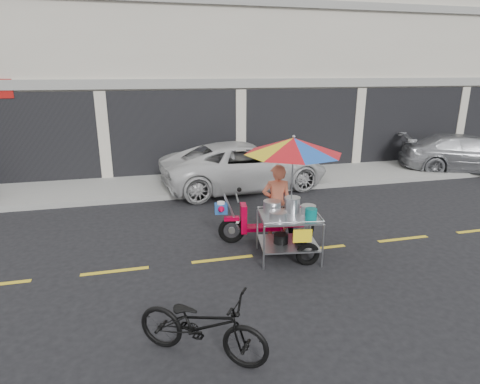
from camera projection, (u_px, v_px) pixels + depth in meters
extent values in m
plane|color=black|center=(318.00, 249.00, 8.23)|extent=(90.00, 90.00, 0.00)
cube|color=gray|center=(248.00, 178.00, 13.31)|extent=(45.00, 3.00, 0.15)
cube|color=beige|center=(217.00, 58.00, 16.81)|extent=(36.00, 8.00, 8.00)
cube|color=black|center=(241.00, 133.00, 13.81)|extent=(35.28, 0.06, 2.90)
cube|color=gray|center=(241.00, 83.00, 13.31)|extent=(36.00, 0.12, 0.30)
cube|color=gray|center=(241.00, 1.00, 12.59)|extent=(36.00, 0.12, 0.25)
cube|color=gold|center=(318.00, 248.00, 8.22)|extent=(42.00, 0.10, 0.01)
imported|color=silver|center=(245.00, 165.00, 12.31)|extent=(5.34, 2.90, 1.42)
imported|color=#94969B|center=(468.00, 154.00, 14.24)|extent=(4.96, 3.53, 1.33)
imported|color=black|center=(202.00, 325.00, 5.00)|extent=(1.80, 1.48, 0.92)
torus|color=black|center=(232.00, 230.00, 8.43)|extent=(0.58, 0.20, 0.57)
torus|color=black|center=(301.00, 228.00, 8.56)|extent=(0.58, 0.20, 0.57)
cylinder|color=#9EA0A5|center=(232.00, 230.00, 8.43)|extent=(0.15, 0.08, 0.14)
cylinder|color=#9EA0A5|center=(301.00, 228.00, 8.56)|extent=(0.15, 0.08, 0.14)
cube|color=#B70027|center=(232.00, 219.00, 8.35)|extent=(0.33, 0.17, 0.08)
cylinder|color=#9EA0A5|center=(232.00, 212.00, 8.31)|extent=(0.37, 0.10, 0.80)
cube|color=#B70027|center=(243.00, 218.00, 8.38)|extent=(0.17, 0.35, 0.60)
cube|color=#B70027|center=(264.00, 228.00, 8.48)|extent=(0.83, 0.40, 0.08)
cube|color=#B70027|center=(286.00, 217.00, 8.45)|extent=(0.78, 0.37, 0.40)
cube|color=black|center=(281.00, 207.00, 8.38)|extent=(0.67, 0.34, 0.10)
cylinder|color=#9EA0A5|center=(237.00, 198.00, 8.23)|extent=(0.12, 0.55, 0.04)
sphere|color=black|center=(239.00, 190.00, 8.39)|extent=(0.10, 0.10, 0.10)
cylinder|color=white|center=(237.00, 221.00, 8.38)|extent=(0.14, 0.14, 0.05)
cube|color=#1F4C96|center=(221.00, 208.00, 8.27)|extent=(0.29, 0.26, 0.20)
cylinder|color=white|center=(221.00, 203.00, 8.23)|extent=(0.18, 0.18, 0.05)
cone|color=#B70027|center=(221.00, 210.00, 8.10)|extent=(0.21, 0.24, 0.18)
torus|color=black|center=(308.00, 254.00, 7.48)|extent=(0.47, 0.17, 0.46)
cylinder|color=#9EA0A5|center=(264.00, 248.00, 7.25)|extent=(0.04, 0.04, 0.84)
cylinder|color=#9EA0A5|center=(257.00, 230.00, 8.10)|extent=(0.04, 0.04, 0.84)
cylinder|color=#9EA0A5|center=(323.00, 246.00, 7.35)|extent=(0.04, 0.04, 0.84)
cylinder|color=#9EA0A5|center=(310.00, 228.00, 8.20)|extent=(0.04, 0.04, 0.84)
cube|color=#9EA0A5|center=(288.00, 243.00, 7.76)|extent=(1.22, 1.05, 0.03)
cube|color=#9EA0A5|center=(289.00, 217.00, 7.60)|extent=(1.22, 1.05, 0.04)
cylinder|color=#9EA0A5|center=(295.00, 222.00, 7.16)|extent=(1.08, 0.19, 0.02)
cylinder|color=#9EA0A5|center=(285.00, 206.00, 8.01)|extent=(1.08, 0.19, 0.02)
cylinder|color=#9EA0A5|center=(261.00, 215.00, 7.54)|extent=(0.16, 0.89, 0.02)
cylinder|color=#9EA0A5|center=(318.00, 213.00, 7.63)|extent=(0.16, 0.89, 0.02)
cylinder|color=#9EA0A5|center=(284.00, 234.00, 8.19)|extent=(0.15, 0.74, 0.04)
cylinder|color=#9EA0A5|center=(285.00, 211.00, 8.04)|extent=(0.15, 0.74, 0.04)
cube|color=yellow|center=(303.00, 236.00, 7.22)|extent=(0.35, 0.07, 0.25)
cylinder|color=#B7B7BC|center=(272.00, 207.00, 7.73)|extent=(0.39, 0.39, 0.22)
cylinder|color=#B7B7BC|center=(292.00, 205.00, 7.77)|extent=(0.35, 0.35, 0.28)
cylinder|color=#B7B7BC|center=(308.00, 210.00, 7.65)|extent=(0.32, 0.32, 0.16)
cylinder|color=#B7B7BC|center=(278.00, 216.00, 7.38)|extent=(0.38, 0.38, 0.14)
cylinder|color=#076A68|center=(311.00, 214.00, 7.36)|extent=(0.25, 0.25, 0.22)
cylinder|color=black|center=(281.00, 239.00, 7.72)|extent=(0.32, 0.32, 0.18)
cylinder|color=black|center=(301.00, 238.00, 7.75)|extent=(0.27, 0.27, 0.16)
cylinder|color=#9EA0A5|center=(292.00, 177.00, 7.48)|extent=(0.03, 0.03, 1.49)
sphere|color=#9EA0A5|center=(294.00, 137.00, 7.26)|extent=(0.06, 0.06, 0.06)
imported|color=#ED7653|center=(277.00, 204.00, 8.35)|extent=(0.67, 0.49, 1.68)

